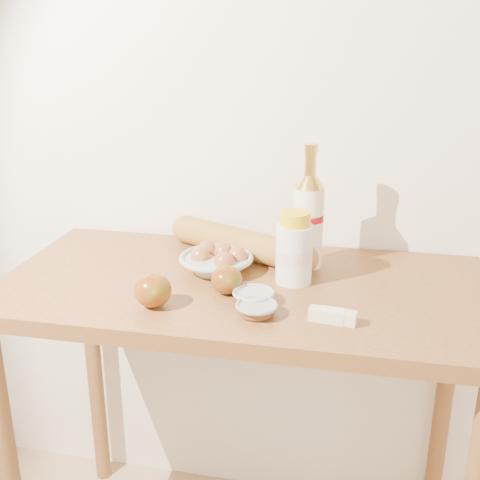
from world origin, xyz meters
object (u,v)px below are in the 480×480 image
table (242,326)px  baguette (241,243)px  egg_bowl (217,261)px  cream_bottle (294,250)px  bourbon_bottle (308,218)px

table → baguette: size_ratio=2.59×
table → egg_bowl: egg_bowl is taller
cream_bottle → egg_bowl: size_ratio=0.74×
egg_bowl → baguette: baguette is taller
bourbon_bottle → cream_bottle: size_ratio=1.80×
cream_bottle → egg_bowl: (-0.20, 0.03, -0.06)m
table → baguette: 0.24m
bourbon_bottle → egg_bowl: (-0.22, -0.09, -0.10)m
table → cream_bottle: cream_bottle is taller
egg_bowl → cream_bottle: bearing=-7.2°
table → bourbon_bottle: 0.32m
table → baguette: bearing=103.5°
table → egg_bowl: (-0.08, 0.05, 0.15)m
cream_bottle → baguette: 0.22m
baguette → cream_bottle: bearing=-15.6°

